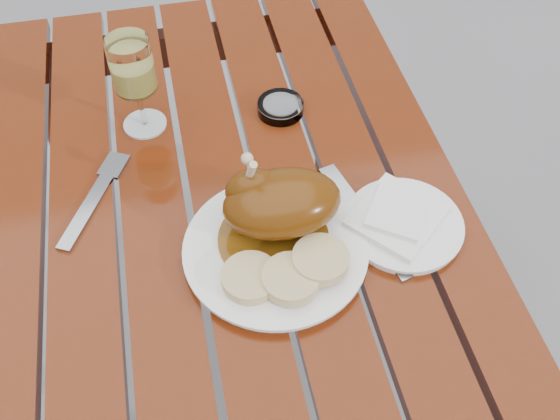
% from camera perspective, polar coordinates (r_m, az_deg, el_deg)
% --- Properties ---
extents(ground, '(60.00, 60.00, 0.00)m').
position_cam_1_polar(ground, '(1.68, -3.27, -15.86)').
color(ground, slate).
rests_on(ground, ground).
extents(table, '(0.80, 1.20, 0.75)m').
position_cam_1_polar(table, '(1.35, -4.00, -9.60)').
color(table, maroon).
rests_on(table, ground).
extents(dinner_plate, '(0.37, 0.37, 0.02)m').
position_cam_1_polar(dinner_plate, '(0.96, -0.41, -3.69)').
color(dinner_plate, white).
rests_on(dinner_plate, table).
extents(roast_duck, '(0.20, 0.17, 0.13)m').
position_cam_1_polar(roast_duck, '(0.94, -0.25, 0.65)').
color(roast_duck, '#60370A').
rests_on(roast_duck, dinner_plate).
extents(bread_dumplings, '(0.19, 0.11, 0.03)m').
position_cam_1_polar(bread_dumplings, '(0.91, 0.67, -5.68)').
color(bread_dumplings, tan).
rests_on(bread_dumplings, dinner_plate).
extents(wine_glass, '(0.08, 0.08, 0.19)m').
position_cam_1_polar(wine_glass, '(1.13, -13.00, 11.03)').
color(wine_glass, '#DAD463').
rests_on(wine_glass, table).
extents(side_plate, '(0.24, 0.24, 0.02)m').
position_cam_1_polar(side_plate, '(1.01, 11.25, -1.36)').
color(side_plate, white).
rests_on(side_plate, table).
extents(napkin, '(0.18, 0.18, 0.01)m').
position_cam_1_polar(napkin, '(1.01, 10.65, -0.56)').
color(napkin, white).
rests_on(napkin, side_plate).
extents(ashtray, '(0.10, 0.10, 0.02)m').
position_cam_1_polar(ashtray, '(1.18, 0.05, 9.37)').
color(ashtray, '#B2B7BC').
rests_on(ashtray, table).
extents(fork, '(0.11, 0.19, 0.01)m').
position_cam_1_polar(fork, '(1.07, -16.89, 0.59)').
color(fork, gray).
rests_on(fork, table).
extents(knife, '(0.07, 0.22, 0.01)m').
position_cam_1_polar(knife, '(1.01, 8.24, -1.65)').
color(knife, gray).
rests_on(knife, table).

